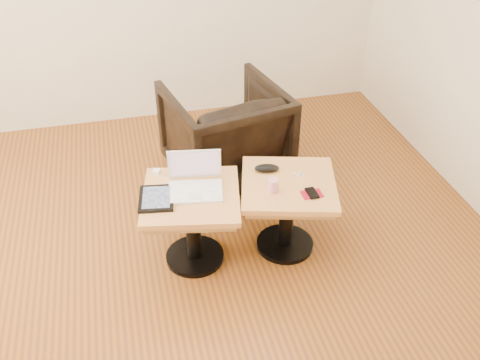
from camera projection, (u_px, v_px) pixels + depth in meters
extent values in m
cube|color=brown|center=(173.00, 287.00, 3.28)|extent=(4.50, 4.50, 0.01)
cylinder|color=black|center=(195.00, 256.00, 3.49)|extent=(0.38, 0.38, 0.03)
cylinder|color=black|center=(193.00, 228.00, 3.35)|extent=(0.09, 0.09, 0.46)
cube|color=#9E6D33|center=(191.00, 201.00, 3.23)|extent=(0.62, 0.62, 0.04)
cube|color=#B96D29|center=(191.00, 196.00, 3.20)|extent=(0.68, 0.68, 0.04)
cylinder|color=black|center=(285.00, 244.00, 3.58)|extent=(0.38, 0.38, 0.03)
cylinder|color=black|center=(287.00, 216.00, 3.44)|extent=(0.09, 0.09, 0.46)
cube|color=#9E6D33|center=(288.00, 190.00, 3.32)|extent=(0.65, 0.65, 0.04)
cube|color=#B96D29|center=(289.00, 185.00, 3.30)|extent=(0.71, 0.71, 0.04)
cube|color=white|center=(195.00, 192.00, 3.20)|extent=(0.36, 0.28, 0.02)
cube|color=silver|center=(195.00, 187.00, 3.22)|extent=(0.28, 0.15, 0.00)
cube|color=silver|center=(195.00, 197.00, 3.14)|extent=(0.10, 0.07, 0.00)
cube|color=white|center=(194.00, 164.00, 3.23)|extent=(0.32, 0.09, 0.21)
cube|color=#A03B21|center=(194.00, 164.00, 3.23)|extent=(0.28, 0.08, 0.18)
cube|color=black|center=(156.00, 198.00, 3.14)|extent=(0.24, 0.28, 0.02)
cube|color=#191E38|center=(156.00, 197.00, 3.14)|extent=(0.19, 0.24, 0.00)
cube|color=white|center=(156.00, 172.00, 3.36)|extent=(0.06, 0.06, 0.03)
ellipsoid|color=black|center=(267.00, 168.00, 3.37)|extent=(0.17, 0.10, 0.05)
cylinder|color=#F3467D|center=(273.00, 185.00, 3.19)|extent=(0.09, 0.09, 0.09)
sphere|color=white|center=(298.00, 175.00, 3.34)|extent=(0.01, 0.01, 0.01)
sphere|color=white|center=(301.00, 173.00, 3.36)|extent=(0.01, 0.01, 0.01)
sphere|color=white|center=(295.00, 174.00, 3.35)|extent=(0.01, 0.01, 0.01)
sphere|color=white|center=(304.00, 175.00, 3.34)|extent=(0.01, 0.01, 0.01)
cylinder|color=white|center=(298.00, 176.00, 3.34)|extent=(0.08, 0.05, 0.00)
cube|color=maroon|center=(312.00, 194.00, 3.19)|extent=(0.12, 0.09, 0.01)
cube|color=black|center=(312.00, 193.00, 3.18)|extent=(0.06, 0.11, 0.01)
imported|color=black|center=(225.00, 134.00, 4.06)|extent=(0.96, 0.98, 0.76)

